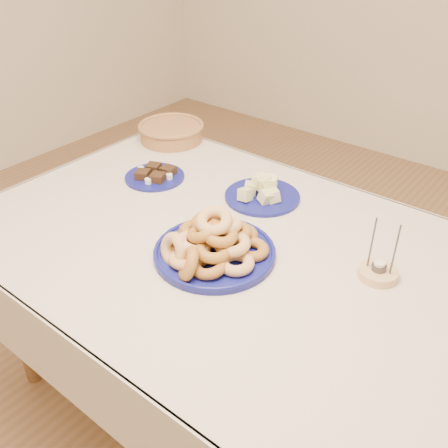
{
  "coord_description": "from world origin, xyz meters",
  "views": [
    {
      "loc": [
        0.74,
        -0.98,
        1.63
      ],
      "look_at": [
        0.0,
        -0.05,
        0.85
      ],
      "focal_mm": 40.0,
      "sensor_mm": 36.0,
      "label": 1
    }
  ],
  "objects_px": {
    "donut_platter": "(213,244)",
    "melon_plate": "(262,192)",
    "dining_table": "(234,272)",
    "wicker_basket": "(171,131)",
    "candle_holder": "(378,272)",
    "brownie_plate": "(155,175)"
  },
  "relations": [
    {
      "from": "donut_platter",
      "to": "wicker_basket",
      "type": "bearing_deg",
      "value": 141.53
    },
    {
      "from": "dining_table",
      "to": "donut_platter",
      "type": "height_order",
      "value": "donut_platter"
    },
    {
      "from": "donut_platter",
      "to": "melon_plate",
      "type": "height_order",
      "value": "donut_platter"
    },
    {
      "from": "dining_table",
      "to": "candle_holder",
      "type": "height_order",
      "value": "candle_holder"
    },
    {
      "from": "wicker_basket",
      "to": "dining_table",
      "type": "bearing_deg",
      "value": -33.18
    },
    {
      "from": "donut_platter",
      "to": "melon_plate",
      "type": "xyz_separation_m",
      "value": [
        -0.08,
        0.37,
        -0.02
      ]
    },
    {
      "from": "donut_platter",
      "to": "brownie_plate",
      "type": "relative_size",
      "value": 1.61
    },
    {
      "from": "dining_table",
      "to": "candle_holder",
      "type": "relative_size",
      "value": 9.4
    },
    {
      "from": "brownie_plate",
      "to": "dining_table",
      "type": "bearing_deg",
      "value": -17.33
    },
    {
      "from": "melon_plate",
      "to": "candle_holder",
      "type": "relative_size",
      "value": 1.9
    },
    {
      "from": "candle_holder",
      "to": "wicker_basket",
      "type": "bearing_deg",
      "value": 163.41
    },
    {
      "from": "dining_table",
      "to": "melon_plate",
      "type": "bearing_deg",
      "value": 108.47
    },
    {
      "from": "donut_platter",
      "to": "wicker_basket",
      "type": "height_order",
      "value": "donut_platter"
    },
    {
      "from": "donut_platter",
      "to": "candle_holder",
      "type": "height_order",
      "value": "candle_holder"
    },
    {
      "from": "dining_table",
      "to": "brownie_plate",
      "type": "bearing_deg",
      "value": 162.67
    },
    {
      "from": "brownie_plate",
      "to": "wicker_basket",
      "type": "bearing_deg",
      "value": 123.48
    },
    {
      "from": "melon_plate",
      "to": "candle_holder",
      "type": "bearing_deg",
      "value": -17.21
    },
    {
      "from": "melon_plate",
      "to": "brownie_plate",
      "type": "xyz_separation_m",
      "value": [
        -0.4,
        -0.13,
        -0.02
      ]
    },
    {
      "from": "wicker_basket",
      "to": "melon_plate",
      "type": "bearing_deg",
      "value": -16.07
    },
    {
      "from": "dining_table",
      "to": "melon_plate",
      "type": "distance_m",
      "value": 0.32
    },
    {
      "from": "brownie_plate",
      "to": "wicker_basket",
      "type": "distance_m",
      "value": 0.36
    },
    {
      "from": "dining_table",
      "to": "melon_plate",
      "type": "xyz_separation_m",
      "value": [
        -0.09,
        0.28,
        0.13
      ]
    }
  ]
}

